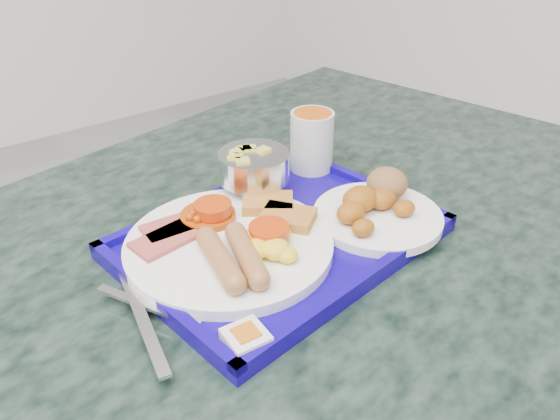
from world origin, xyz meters
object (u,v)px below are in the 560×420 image
main_plate (234,241)px  bread_plate (377,207)px  table (287,347)px  fruit_bowl (254,167)px  tray (280,239)px  juice_cup (312,139)px

main_plate → bread_plate: bread_plate is taller
table → main_plate: main_plate is taller
table → main_plate: (-0.09, 0.01, 0.24)m
main_plate → fruit_bowl: (0.10, 0.10, 0.03)m
table → bread_plate: bearing=-25.0°
tray → bread_plate: 0.14m
main_plate → juice_cup: size_ratio=2.77×
tray → main_plate: (-0.07, 0.01, 0.02)m
tray → bread_plate: bearing=-19.5°
table → bread_plate: bread_plate is taller
table → main_plate: size_ratio=5.47×
table → main_plate: 0.25m
table → fruit_bowl: fruit_bowl is taller
table → main_plate: bearing=176.5°
tray → fruit_bowl: bearing=71.9°
table → juice_cup: size_ratio=15.13×
main_plate → juice_cup: 0.26m
juice_cup → fruit_bowl: bearing=-172.9°
tray → main_plate: main_plate is taller
bread_plate → fruit_bowl: (-0.10, 0.16, 0.03)m
juice_cup → tray: bearing=-142.2°
tray → main_plate: 0.07m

